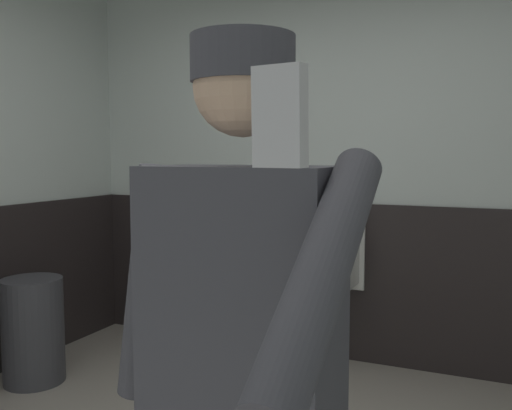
# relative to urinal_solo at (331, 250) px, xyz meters

# --- Properties ---
(wall_back) EXTENTS (4.59, 0.12, 2.89)m
(wall_back) POSITION_rel_urinal_solo_xyz_m (0.07, 0.22, 0.67)
(wall_back) COLOR silver
(wall_back) RESTS_ON ground_plane
(wainscot_band_back) EXTENTS (3.99, 0.03, 1.08)m
(wainscot_band_back) POSITION_rel_urinal_solo_xyz_m (0.07, 0.14, -0.24)
(wainscot_band_back) COLOR black
(wainscot_band_back) RESTS_ON ground_plane
(urinal_solo) EXTENTS (0.40, 0.34, 1.24)m
(urinal_solo) POSITION_rel_urinal_solo_xyz_m (0.00, 0.00, 0.00)
(urinal_solo) COLOR white
(urinal_solo) RESTS_ON ground_plane
(person) EXTENTS (0.63, 0.60, 1.66)m
(person) POSITION_rel_urinal_solo_xyz_m (0.56, -2.51, 0.19)
(person) COLOR #2D3342
(person) RESTS_ON ground_plane
(cell_phone) EXTENTS (0.06, 0.03, 0.11)m
(cell_phone) POSITION_rel_urinal_solo_xyz_m (0.84, -3.01, 0.68)
(cell_phone) COLOR silver
(trash_bin) EXTENTS (0.37, 0.37, 0.65)m
(trash_bin) POSITION_rel_urinal_solo_xyz_m (-1.59, -1.04, -0.45)
(trash_bin) COLOR #38383D
(trash_bin) RESTS_ON ground_plane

